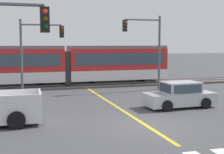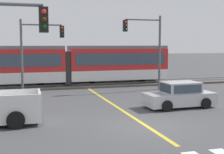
{
  "view_description": "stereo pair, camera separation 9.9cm",
  "coord_description": "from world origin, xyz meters",
  "px_view_note": "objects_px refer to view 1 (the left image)",
  "views": [
    {
      "loc": [
        -5.6,
        -12.91,
        3.75
      ],
      "look_at": [
        0.28,
        6.56,
        1.6
      ],
      "focal_mm": 50.0,
      "sensor_mm": 36.0,
      "label": 1
    },
    {
      "loc": [
        -5.5,
        -12.94,
        3.75
      ],
      "look_at": [
        0.28,
        6.56,
        1.6
      ],
      "focal_mm": 50.0,
      "sensor_mm": 36.0,
      "label": 2
    }
  ],
  "objects_px": {
    "light_rail_tram": "(66,63)",
    "traffic_light_far_right": "(147,41)",
    "traffic_light_far_left": "(37,45)",
    "sedan_crossing": "(180,96)"
  },
  "relations": [
    {
      "from": "sedan_crossing",
      "to": "traffic_light_far_right",
      "type": "xyz_separation_m",
      "value": [
        0.93,
        7.08,
        3.29
      ]
    },
    {
      "from": "traffic_light_far_left",
      "to": "traffic_light_far_right",
      "type": "xyz_separation_m",
      "value": [
        8.71,
        -0.57,
        0.3
      ]
    },
    {
      "from": "sedan_crossing",
      "to": "traffic_light_far_right",
      "type": "distance_m",
      "value": 7.86
    },
    {
      "from": "traffic_light_far_left",
      "to": "light_rail_tram",
      "type": "bearing_deg",
      "value": 52.25
    },
    {
      "from": "light_rail_tram",
      "to": "traffic_light_far_right",
      "type": "xyz_separation_m",
      "value": [
        6.04,
        -4.02,
        1.94
      ]
    },
    {
      "from": "traffic_light_far_left",
      "to": "traffic_light_far_right",
      "type": "relative_size",
      "value": 0.92
    },
    {
      "from": "sedan_crossing",
      "to": "traffic_light_far_right",
      "type": "relative_size",
      "value": 0.7
    },
    {
      "from": "sedan_crossing",
      "to": "traffic_light_far_right",
      "type": "bearing_deg",
      "value": 82.52
    },
    {
      "from": "sedan_crossing",
      "to": "traffic_light_far_left",
      "type": "distance_m",
      "value": 11.32
    },
    {
      "from": "traffic_light_far_right",
      "to": "sedan_crossing",
      "type": "bearing_deg",
      "value": -97.48
    }
  ]
}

